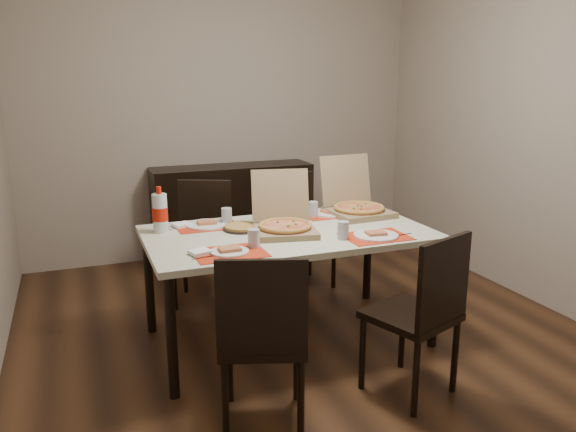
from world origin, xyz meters
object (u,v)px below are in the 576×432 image
at_px(chair_far_left, 203,236).
at_px(dip_bowl, 300,223).
at_px(dining_table, 288,241).
at_px(chair_far_right, 299,225).
at_px(sideboard, 233,212).
at_px(pizza_box_center, 284,223).
at_px(soda_bottle, 160,213).
at_px(chair_near_left, 262,334).
at_px(chair_near_right, 422,309).

bearing_deg(chair_far_left, dip_bowl, -58.02).
distance_m(dining_table, chair_far_right, 1.07).
distance_m(sideboard, pizza_box_center, 1.87).
bearing_deg(soda_bottle, chair_near_left, -75.81).
relative_size(chair_near_right, soda_bottle, 3.15).
distance_m(chair_near_right, dip_bowl, 1.10).
bearing_deg(dining_table, dip_bowl, 43.68).
height_order(chair_near_left, soda_bottle, soda_bottle).
xyz_separation_m(chair_near_left, pizza_box_center, (0.44, 0.86, 0.30)).
distance_m(sideboard, chair_far_right, 0.92).
distance_m(chair_near_left, chair_far_left, 1.79).
relative_size(chair_near_left, soda_bottle, 3.15).
relative_size(dining_table, chair_far_left, 1.94).
distance_m(chair_far_left, chair_far_right, 0.83).
bearing_deg(chair_near_left, chair_far_left, 86.27).
distance_m(chair_far_right, pizza_box_center, 1.13).
bearing_deg(dining_table, chair_far_right, 63.80).
bearing_deg(sideboard, soda_bottle, -120.39).
bearing_deg(dining_table, chair_near_left, -118.24).
distance_m(chair_far_right, dip_bowl, 0.93).
relative_size(chair_near_left, pizza_box_center, 1.93).
relative_size(dining_table, dip_bowl, 16.68).
bearing_deg(chair_far_left, sideboard, 61.33).
xyz_separation_m(dining_table, chair_near_right, (0.42, -0.90, -0.17)).
bearing_deg(sideboard, chair_far_right, -68.81).
bearing_deg(chair_near_left, pizza_box_center, 62.97).
xyz_separation_m(chair_near_right, soda_bottle, (-1.18, 1.18, 0.36)).
xyz_separation_m(chair_near_left, chair_far_right, (0.94, 1.83, 0.00)).
distance_m(chair_near_left, chair_far_right, 2.06).
distance_m(pizza_box_center, soda_bottle, 0.79).
bearing_deg(dining_table, pizza_box_center, -151.18).
distance_m(dip_bowl, soda_bottle, 0.91).
bearing_deg(pizza_box_center, soda_bottle, 158.37).
bearing_deg(sideboard, chair_far_left, -118.67).
height_order(chair_far_left, dip_bowl, chair_far_left).
bearing_deg(sideboard, dip_bowl, -90.17).
bearing_deg(chair_far_right, chair_near_right, -91.49).
xyz_separation_m(sideboard, chair_near_right, (0.28, -2.71, 0.06)).
distance_m(pizza_box_center, dip_bowl, 0.22).
relative_size(dining_table, soda_bottle, 6.10).
height_order(chair_far_right, soda_bottle, soda_bottle).
bearing_deg(pizza_box_center, chair_far_right, 62.67).
height_order(dining_table, pizza_box_center, pizza_box_center).
relative_size(chair_near_right, chair_far_right, 1.00).
relative_size(sideboard, dip_bowl, 13.90).
distance_m(chair_near_right, pizza_box_center, 1.04).
bearing_deg(dip_bowl, chair_far_right, 67.82).
bearing_deg(dining_table, chair_near_right, -65.07).
distance_m(chair_near_left, soda_bottle, 1.24).
xyz_separation_m(chair_near_left, chair_far_left, (0.12, 1.79, 0.00)).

